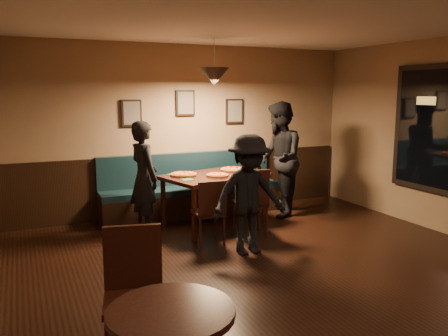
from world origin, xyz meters
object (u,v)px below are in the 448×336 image
at_px(chair_near_left, 208,211).
at_px(diner_front, 249,195).
at_px(diner_left, 144,177).
at_px(cafe_chair_far, 134,298).
at_px(soda_glass, 259,170).
at_px(tabasco_bottle, 249,169).
at_px(chair_near_right, 250,202).
at_px(booth_bench, 192,186).
at_px(diner_right, 279,159).
at_px(dining_table, 215,200).

height_order(chair_near_left, diner_front, diner_front).
xyz_separation_m(diner_left, cafe_chair_far, (-0.91, -3.20, -0.31)).
distance_m(soda_glass, tabasco_bottle, 0.25).
xyz_separation_m(chair_near_right, soda_glass, (0.30, 0.31, 0.38)).
relative_size(booth_bench, cafe_chair_far, 2.97).
xyz_separation_m(chair_near_left, chair_near_right, (0.67, 0.08, 0.05)).
relative_size(soda_glass, cafe_chair_far, 0.15).
xyz_separation_m(diner_front, soda_glass, (0.65, 0.96, 0.12)).
distance_m(booth_bench, cafe_chair_far, 4.20).
distance_m(diner_right, tabasco_bottle, 0.70).
relative_size(chair_near_left, diner_left, 0.54).
distance_m(diner_left, cafe_chair_far, 3.34).
height_order(diner_front, tabasco_bottle, diner_front).
height_order(booth_bench, tabasco_bottle, booth_bench).
xyz_separation_m(diner_left, diner_right, (2.24, 0.00, 0.13)).
bearing_deg(diner_right, soda_glass, -30.34).
relative_size(chair_near_right, cafe_chair_far, 0.97).
bearing_deg(booth_bench, cafe_chair_far, -116.03).
height_order(diner_right, soda_glass, diner_right).
xyz_separation_m(chair_near_right, cafe_chair_far, (-2.23, -2.43, 0.02)).
relative_size(chair_near_right, diner_left, 0.60).
distance_m(chair_near_right, diner_front, 0.79).
bearing_deg(chair_near_left, chair_near_right, 9.09).
distance_m(chair_near_left, tabasco_bottle, 1.20).
bearing_deg(diner_left, soda_glass, -117.15).
xyz_separation_m(chair_near_left, tabasco_bottle, (0.94, 0.63, 0.42)).
bearing_deg(diner_right, dining_table, -61.00).
distance_m(diner_front, tabasco_bottle, 1.36).
height_order(chair_near_right, soda_glass, chair_near_right).
height_order(booth_bench, diner_front, diner_front).
xyz_separation_m(diner_front, cafe_chair_far, (-1.87, -1.78, -0.25)).
bearing_deg(dining_table, diner_front, -108.47).
relative_size(dining_table, soda_glass, 9.86).
bearing_deg(cafe_chair_far, soda_glass, -120.11).
xyz_separation_m(tabasco_bottle, cafe_chair_far, (-2.49, -2.98, -0.36)).
distance_m(chair_near_left, cafe_chair_far, 2.82).
distance_m(chair_near_left, diner_right, 1.87).
bearing_deg(tabasco_bottle, booth_bench, 129.13).
bearing_deg(chair_near_right, tabasco_bottle, 76.56).
distance_m(chair_near_left, diner_front, 0.73).
bearing_deg(tabasco_bottle, soda_glass, -81.19).
bearing_deg(dining_table, diner_left, 157.97).
xyz_separation_m(soda_glass, cafe_chair_far, (-2.53, -2.74, -0.37)).
height_order(chair_near_left, tabasco_bottle, tabasco_bottle).
xyz_separation_m(chair_near_left, diner_right, (1.59, 0.85, 0.50)).
relative_size(diner_right, soda_glass, 12.43).
xyz_separation_m(chair_near_left, diner_front, (0.32, -0.57, 0.32)).
distance_m(booth_bench, dining_table, 0.72).
xyz_separation_m(dining_table, chair_near_right, (0.27, -0.64, 0.09)).
height_order(soda_glass, cafe_chair_far, cafe_chair_far).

